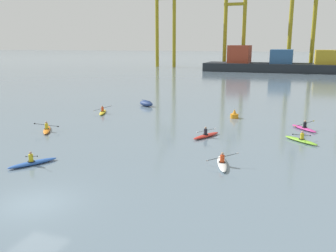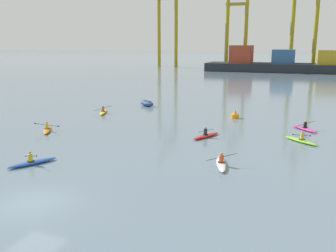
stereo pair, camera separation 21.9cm
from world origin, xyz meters
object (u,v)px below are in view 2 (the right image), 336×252
at_px(kayak_orange, 47,129).
at_px(kayak_magenta, 304,128).
at_px(kayak_red, 206,135).
at_px(kayak_lime, 301,140).
at_px(capsized_dinghy, 147,103).
at_px(container_barge, 282,64).
at_px(channel_buoy, 235,115).
at_px(kayak_blue, 32,162).
at_px(gantry_crane_east_mid, 305,10).
at_px(gantry_crane_west, 167,14).
at_px(kayak_yellow, 103,112).
at_px(kayak_white, 221,163).
at_px(gantry_crane_west_mid, 237,16).

distance_m(kayak_orange, kayak_magenta, 24.40).
bearing_deg(kayak_red, kayak_lime, 7.50).
xyz_separation_m(kayak_orange, kayak_lime, (22.53, 3.81, -0.00)).
bearing_deg(capsized_dinghy, container_barge, 78.91).
xyz_separation_m(channel_buoy, kayak_blue, (-10.33, -20.60, -0.19)).
distance_m(gantry_crane_east_mid, kayak_blue, 104.00).
bearing_deg(kayak_lime, kayak_orange, -170.41).
bearing_deg(container_barge, gantry_crane_west, 164.49).
bearing_deg(kayak_lime, kayak_yellow, 164.82).
bearing_deg(capsized_dinghy, kayak_magenta, -21.38).
height_order(container_barge, kayak_white, container_barge).
distance_m(kayak_lime, kayak_white, 9.64).
height_order(gantry_crane_east_mid, kayak_blue, gantry_crane_east_mid).
bearing_deg(container_barge, kayak_lime, -86.08).
height_order(container_barge, channel_buoy, container_barge).
distance_m(capsized_dinghy, kayak_orange, 16.60).
relative_size(kayak_orange, kayak_lime, 1.09).
relative_size(gantry_crane_west_mid, channel_buoy, 34.28).
xyz_separation_m(kayak_magenta, kayak_red, (-8.17, -5.86, 0.00)).
height_order(gantry_crane_west, kayak_red, gantry_crane_west).
bearing_deg(kayak_white, capsized_dinghy, 124.35).
xyz_separation_m(gantry_crane_west, channel_buoy, (38.24, -84.42, -17.80)).
bearing_deg(gantry_crane_west, gantry_crane_west_mid, -6.67).
distance_m(gantry_crane_east_mid, channel_buoy, 82.61).
distance_m(container_barge, kayak_lime, 81.96).
relative_size(container_barge, kayak_blue, 13.58).
distance_m(kayak_yellow, kayak_red, 15.83).
bearing_deg(capsized_dinghy, gantry_crane_west, 107.92).
bearing_deg(kayak_magenta, kayak_red, -144.36).
height_order(container_barge, kayak_blue, container_barge).
xyz_separation_m(gantry_crane_east_mid, kayak_blue, (-17.04, -101.06, -17.68)).
height_order(kayak_orange, kayak_lime, same).
height_order(channel_buoy, kayak_red, kayak_red).
xyz_separation_m(channel_buoy, kayak_red, (-0.97, -9.33, -0.19)).
distance_m(gantry_crane_west, kayak_magenta, 100.56).
bearing_deg(kayak_orange, kayak_red, 10.71).
distance_m(gantry_crane_west_mid, kayak_blue, 103.52).
height_order(capsized_dinghy, kayak_lime, kayak_lime).
distance_m(kayak_orange, kayak_lime, 22.85).
bearing_deg(kayak_red, kayak_white, -68.59).
xyz_separation_m(container_barge, gantry_crane_west, (-39.54, 10.97, 15.75)).
relative_size(channel_buoy, kayak_magenta, 0.33).
relative_size(channel_buoy, kayak_orange, 0.31).
bearing_deg(gantry_crane_east_mid, capsized_dinghy, -103.97).
xyz_separation_m(gantry_crane_west_mid, kayak_yellow, (-1.46, -83.85, -16.45)).
bearing_deg(kayak_red, gantry_crane_west, 111.68).
bearing_deg(channel_buoy, container_barge, 88.98).
xyz_separation_m(container_barge, kayak_blue, (-11.63, -94.05, -2.23)).
relative_size(channel_buoy, kayak_yellow, 0.29).
distance_m(kayak_yellow, kayak_blue, 18.92).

